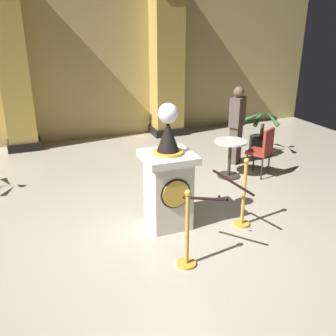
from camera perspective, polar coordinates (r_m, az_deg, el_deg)
The scene contains 12 objects.
ground_plane at distance 5.21m, azimuth 0.82°, elevation -10.92°, with size 12.66×12.66×0.00m, color #B2A893.
back_wall at distance 9.64m, azimuth -11.67°, elevation 16.26°, with size 12.66×0.16×3.99m, color tan.
pedestal_clock at distance 5.24m, azimuth 0.02°, elevation -1.91°, with size 0.71×0.71×1.82m.
stanchion_near at distance 4.53m, azimuth 2.96°, elevation -11.07°, with size 0.24×0.24×1.02m.
stanchion_far at distance 5.48m, azimuth 11.59°, elevation -5.22°, with size 0.24×0.24×1.05m.
velvet_rope at distance 4.80m, azimuth 7.96°, elevation -3.46°, with size 0.92×0.91×0.22m.
column_left at distance 9.18m, azimuth -22.87°, elevation 14.25°, with size 0.77×0.77×3.83m.
column_right at distance 9.82m, azimuth -0.30°, elevation 16.21°, with size 0.90×0.90×3.83m.
potted_palm_right at distance 8.64m, azimuth 14.22°, elevation 4.09°, with size 0.80×0.77×1.05m.
bystander_guest at distance 7.82m, azimuth 10.59°, elevation 6.76°, with size 0.42×0.39×1.63m.
cafe_table at distance 7.16m, azimuth 9.57°, elevation 2.18°, with size 0.63×0.63×0.73m.
cafe_chair_red at distance 7.27m, azimuth 14.49°, elevation 2.97°, with size 0.55×0.55×0.96m.
Camera 1 is at (-1.66, -4.08, 2.78)m, focal length 39.36 mm.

